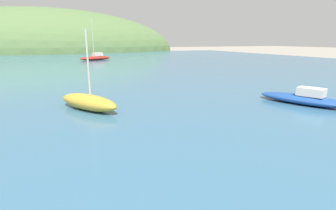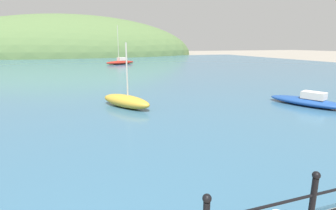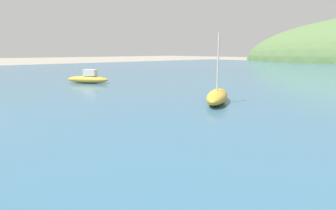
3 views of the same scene
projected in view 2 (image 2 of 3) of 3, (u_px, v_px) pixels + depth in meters
The scene contains 5 objects.
water at pixel (68, 70), 30.82m from camera, with size 80.00×60.00×0.10m, color #386684.
far_hillside at pixel (72, 56), 66.90m from camera, with size 63.89×35.14×20.10m.
boat_blue_hull at pixel (308, 101), 12.70m from camera, with size 2.42×3.76×0.71m.
boat_white_sailboat at pixel (126, 101), 12.33m from camera, with size 2.29×2.99×2.99m.
boat_twin_mast at pixel (120, 62), 37.94m from camera, with size 4.75×3.24×5.44m.
Camera 2 is at (0.93, -1.11, 3.05)m, focal length 28.00 mm.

